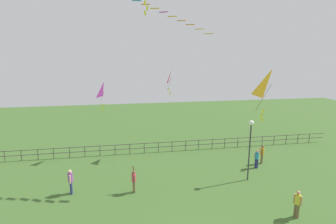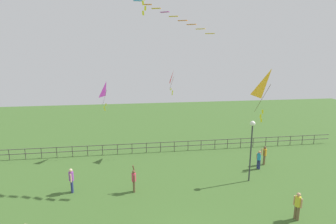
{
  "view_description": "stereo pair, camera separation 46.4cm",
  "coord_description": "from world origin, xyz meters",
  "px_view_note": "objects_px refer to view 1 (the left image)",
  "views": [
    {
      "loc": [
        -2.65,
        -9.19,
        8.88
      ],
      "look_at": [
        0.17,
        6.73,
        5.4
      ],
      "focal_mm": 28.12,
      "sensor_mm": 36.0,
      "label": 1
    },
    {
      "loc": [
        -2.19,
        -9.26,
        8.88
      ],
      "look_at": [
        0.17,
        6.73,
        5.4
      ],
      "focal_mm": 28.12,
      "sensor_mm": 36.0,
      "label": 2
    }
  ],
  "objects_px": {
    "person_4": "(71,180)",
    "kite_3": "(271,85)",
    "lamppost": "(250,137)",
    "person_0": "(257,157)",
    "kite_1": "(171,77)",
    "person_3": "(262,153)",
    "kite_0": "(104,90)",
    "person_1": "(134,180)",
    "person_5": "(297,202)"
  },
  "relations": [
    {
      "from": "person_4",
      "to": "kite_3",
      "type": "relative_size",
      "value": 0.64
    },
    {
      "from": "lamppost",
      "to": "person_0",
      "type": "bearing_deg",
      "value": 47.63
    },
    {
      "from": "person_4",
      "to": "kite_1",
      "type": "relative_size",
      "value": 0.75
    },
    {
      "from": "lamppost",
      "to": "person_4",
      "type": "bearing_deg",
      "value": 179.18
    },
    {
      "from": "person_4",
      "to": "person_3",
      "type": "bearing_deg",
      "value": 9.08
    },
    {
      "from": "person_0",
      "to": "kite_1",
      "type": "relative_size",
      "value": 0.81
    },
    {
      "from": "lamppost",
      "to": "kite_0",
      "type": "height_order",
      "value": "kite_0"
    },
    {
      "from": "person_1",
      "to": "kite_3",
      "type": "height_order",
      "value": "kite_3"
    },
    {
      "from": "person_0",
      "to": "kite_3",
      "type": "height_order",
      "value": "kite_3"
    },
    {
      "from": "kite_1",
      "to": "kite_3",
      "type": "relative_size",
      "value": 0.85
    },
    {
      "from": "kite_0",
      "to": "kite_1",
      "type": "xyz_separation_m",
      "value": [
        5.81,
        -0.33,
        1.07
      ]
    },
    {
      "from": "lamppost",
      "to": "person_5",
      "type": "xyz_separation_m",
      "value": [
        0.55,
        -4.72,
        -2.32
      ]
    },
    {
      "from": "kite_0",
      "to": "kite_1",
      "type": "distance_m",
      "value": 5.92
    },
    {
      "from": "person_5",
      "to": "person_4",
      "type": "bearing_deg",
      "value": 159.13
    },
    {
      "from": "person_0",
      "to": "kite_3",
      "type": "bearing_deg",
      "value": -116.44
    },
    {
      "from": "person_0",
      "to": "kite_0",
      "type": "height_order",
      "value": "kite_0"
    },
    {
      "from": "person_0",
      "to": "person_5",
      "type": "bearing_deg",
      "value": -99.54
    },
    {
      "from": "person_4",
      "to": "kite_0",
      "type": "xyz_separation_m",
      "value": [
        2.01,
        6.43,
        4.98
      ]
    },
    {
      "from": "person_5",
      "to": "kite_1",
      "type": "relative_size",
      "value": 0.73
    },
    {
      "from": "person_4",
      "to": "kite_3",
      "type": "xyz_separation_m",
      "value": [
        10.84,
        -4.61,
        6.48
      ]
    },
    {
      "from": "kite_0",
      "to": "person_1",
      "type": "bearing_deg",
      "value": -73.61
    },
    {
      "from": "kite_1",
      "to": "person_4",
      "type": "bearing_deg",
      "value": -142.03
    },
    {
      "from": "person_1",
      "to": "kite_0",
      "type": "relative_size",
      "value": 0.7
    },
    {
      "from": "lamppost",
      "to": "person_5",
      "type": "bearing_deg",
      "value": -83.36
    },
    {
      "from": "person_5",
      "to": "kite_0",
      "type": "height_order",
      "value": "kite_0"
    },
    {
      "from": "person_0",
      "to": "person_1",
      "type": "xyz_separation_m",
      "value": [
        -9.89,
        -2.17,
        -0.0
      ]
    },
    {
      "from": "person_5",
      "to": "kite_1",
      "type": "height_order",
      "value": "kite_1"
    },
    {
      "from": "person_3",
      "to": "kite_1",
      "type": "distance_m",
      "value": 10.01
    },
    {
      "from": "kite_0",
      "to": "kite_3",
      "type": "bearing_deg",
      "value": -51.34
    },
    {
      "from": "person_3",
      "to": "person_4",
      "type": "distance_m",
      "value": 15.01
    },
    {
      "from": "person_4",
      "to": "kite_1",
      "type": "height_order",
      "value": "kite_1"
    },
    {
      "from": "person_1",
      "to": "kite_1",
      "type": "bearing_deg",
      "value": 60.49
    },
    {
      "from": "lamppost",
      "to": "person_0",
      "type": "height_order",
      "value": "lamppost"
    },
    {
      "from": "kite_1",
      "to": "kite_3",
      "type": "bearing_deg",
      "value": -74.22
    },
    {
      "from": "kite_0",
      "to": "kite_3",
      "type": "xyz_separation_m",
      "value": [
        8.84,
        -11.04,
        1.49
      ]
    },
    {
      "from": "kite_0",
      "to": "kite_3",
      "type": "height_order",
      "value": "kite_3"
    },
    {
      "from": "person_0",
      "to": "kite_1",
      "type": "height_order",
      "value": "kite_1"
    },
    {
      "from": "person_1",
      "to": "person_4",
      "type": "bearing_deg",
      "value": 172.43
    },
    {
      "from": "person_4",
      "to": "kite_3",
      "type": "distance_m",
      "value": 13.45
    },
    {
      "from": "person_1",
      "to": "person_4",
      "type": "distance_m",
      "value": 4.1
    },
    {
      "from": "lamppost",
      "to": "kite_1",
      "type": "xyz_separation_m",
      "value": [
        -4.49,
        6.27,
        3.77
      ]
    },
    {
      "from": "kite_1",
      "to": "person_5",
      "type": "bearing_deg",
      "value": -65.4
    },
    {
      "from": "person_5",
      "to": "kite_0",
      "type": "bearing_deg",
      "value": 133.74
    },
    {
      "from": "kite_3",
      "to": "person_5",
      "type": "bearing_deg",
      "value": -8.12
    },
    {
      "from": "person_0",
      "to": "kite_3",
      "type": "xyz_separation_m",
      "value": [
        -3.11,
        -6.24,
        6.53
      ]
    },
    {
      "from": "kite_0",
      "to": "person_0",
      "type": "bearing_deg",
      "value": -21.9
    },
    {
      "from": "person_3",
      "to": "kite_0",
      "type": "height_order",
      "value": "kite_0"
    },
    {
      "from": "person_0",
      "to": "kite_1",
      "type": "xyz_separation_m",
      "value": [
        -6.13,
        4.47,
        6.11
      ]
    },
    {
      "from": "kite_1",
      "to": "kite_3",
      "type": "height_order",
      "value": "kite_3"
    },
    {
      "from": "person_0",
      "to": "person_1",
      "type": "height_order",
      "value": "person_0"
    }
  ]
}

